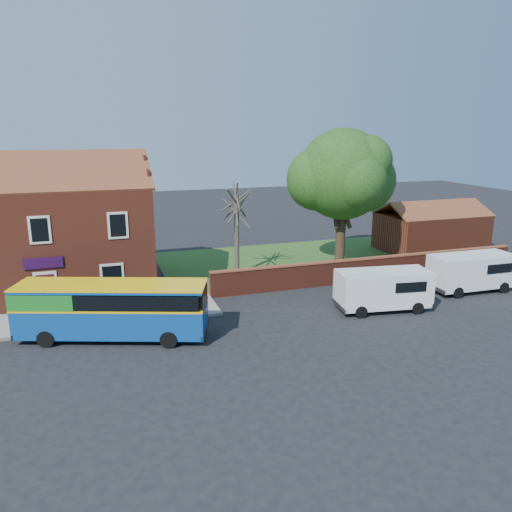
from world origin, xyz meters
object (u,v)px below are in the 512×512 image
object	(u,v)px
van_near	(383,288)
van_far	(472,271)
large_tree	(343,177)
bus	(106,308)

from	to	relation	value
van_near	van_far	xyz separation A→B (m)	(7.03, 1.24, 0.03)
van_far	large_tree	world-z (taller)	large_tree
van_near	large_tree	world-z (taller)	large_tree
bus	van_near	world-z (taller)	bus
bus	van_near	size ratio (longest dim) A/B	1.73
bus	van_far	distance (m)	21.69
van_far	large_tree	xyz separation A→B (m)	(-4.93, 7.96, 5.18)
van_near	van_far	world-z (taller)	van_far
van_near	large_tree	bearing A→B (deg)	84.87
van_far	large_tree	distance (m)	10.69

